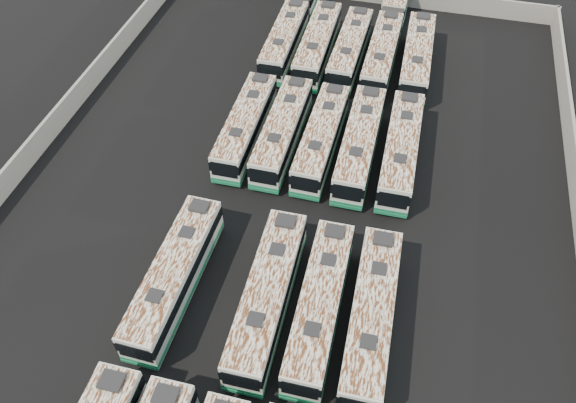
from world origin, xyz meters
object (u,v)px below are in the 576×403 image
object	(u,v)px
bus_midfront_far_right	(371,316)
bus_back_far_left	(291,25)
bus_midfront_center	(268,296)
bus_midback_far_left	(246,126)
bus_midfront_far_left	(175,275)
bus_midback_right	(360,143)
bus_midfront_right	(320,305)
bus_midback_center	(321,138)
bus_back_far_right	(417,58)
bus_midback_left	(282,131)
bus_back_left	(317,45)
bus_midback_far_right	(401,150)
bus_back_center	(350,49)
bus_back_right	(386,37)

from	to	relation	value
bus_midfront_far_right	bus_back_far_left	world-z (taller)	bus_midfront_far_right
bus_midfront_center	bus_midback_far_left	bearing A→B (deg)	110.82
bus_midfront_far_left	bus_back_far_left	bearing A→B (deg)	91.13
bus_midfront_center	bus_midback_right	distance (m)	16.78
bus_midfront_far_left	bus_midfront_right	world-z (taller)	bus_midfront_far_left
bus_midback_far_left	bus_midback_center	world-z (taller)	bus_midback_far_left
bus_back_far_right	bus_midback_left	bearing A→B (deg)	-127.14
bus_back_left	bus_midfront_center	bearing A→B (deg)	-84.59
bus_midback_far_right	bus_back_far_left	xyz separation A→B (m)	(-13.67, 16.97, -0.06)
bus_midback_far_left	bus_midback_far_right	bearing A→B (deg)	0.06
bus_midfront_far_right	bus_back_center	xyz separation A→B (m)	(-6.78, 30.13, -0.05)
bus_midback_left	bus_midback_center	bearing A→B (deg)	-0.71
bus_midback_right	bus_back_far_left	world-z (taller)	bus_midback_right
bus_midback_right	bus_midback_far_right	size ratio (longest dim) A/B	1.00
bus_midfront_far_right	bus_back_center	distance (m)	30.89
bus_midback_left	bus_midback_right	xyz separation A→B (m)	(6.75, 0.01, 0.04)
bus_midback_right	bus_back_left	size ratio (longest dim) A/B	0.99
bus_midfront_far_right	bus_midback_far_right	xyz separation A→B (m)	(-0.00, 16.30, -0.00)
bus_midfront_center	bus_back_center	distance (m)	30.33
bus_midfront_far_right	bus_midback_far_right	size ratio (longest dim) A/B	1.00
bus_midfront_right	bus_back_far_left	bearing A→B (deg)	106.10
bus_midback_far_left	bus_back_right	world-z (taller)	bus_back_right
bus_midfront_far_right	bus_midback_left	bearing A→B (deg)	120.72
bus_midfront_far_right	bus_back_center	world-z (taller)	bus_midfront_far_right
bus_midfront_right	bus_midback_left	size ratio (longest dim) A/B	1.00
bus_midfront_right	bus_midback_right	bearing A→B (deg)	89.15
bus_midback_right	bus_midback_far_right	xyz separation A→B (m)	(3.46, 0.08, -0.00)
bus_midfront_center	bus_midback_far_left	xyz separation A→B (m)	(-6.59, 16.30, -0.08)
bus_midfront_far_right	bus_midback_far_left	size ratio (longest dim) A/B	1.04
bus_midfront_far_left	bus_back_center	xyz separation A→B (m)	(6.73, 30.32, -0.03)
bus_back_right	bus_back_far_right	size ratio (longest dim) A/B	1.51
bus_back_far_left	bus_back_right	world-z (taller)	bus_back_right
bus_midfront_far_right	bus_midback_left	size ratio (longest dim) A/B	1.02
bus_midfront_far_left	bus_back_right	size ratio (longest dim) A/B	0.65
bus_midfront_right	bus_midback_right	xyz separation A→B (m)	(-0.06, 16.24, 0.03)
bus_midfront_far_right	bus_midback_right	distance (m)	16.58
bus_midfront_far_left	bus_midfront_center	distance (m)	6.60
bus_midfront_center	bus_back_far_right	bearing A→B (deg)	76.08
bus_midfront_center	bus_midback_far_left	distance (m)	17.59
bus_midback_center	bus_midback_far_left	bearing A→B (deg)	-178.76
bus_midfront_far_right	bus_midback_center	world-z (taller)	bus_midfront_far_right
bus_midback_far_right	bus_midfront_center	bearing A→B (deg)	-113.47
bus_midfront_right	bus_midback_far_right	distance (m)	16.67
bus_back_center	bus_midback_right	bearing A→B (deg)	-75.63
bus_midfront_center	bus_back_right	distance (m)	33.62
bus_midfront_right	bus_midfront_far_right	xyz separation A→B (m)	(3.40, 0.02, 0.03)
bus_midback_center	bus_midfront_right	bearing A→B (deg)	-77.54
bus_midfront_center	bus_back_far_right	size ratio (longest dim) A/B	1.00
bus_midfront_far_left	bus_midback_far_left	world-z (taller)	bus_midfront_far_left
bus_back_right	bus_midfront_right	bearing A→B (deg)	-89.29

